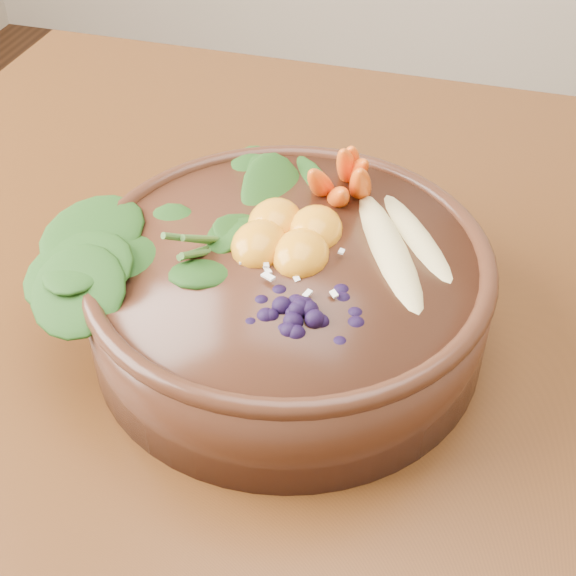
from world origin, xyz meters
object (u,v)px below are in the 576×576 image
(stoneware_bowl, at_px, (288,297))
(blueberry_pile, at_px, (305,289))
(carrot_cluster, at_px, (343,144))
(mandarin_cluster, at_px, (287,222))
(kale_heap, at_px, (217,187))
(banana_halves, at_px, (405,227))

(stoneware_bowl, height_order, blueberry_pile, blueberry_pile)
(carrot_cluster, xyz_separation_m, mandarin_cluster, (-0.02, -0.08, -0.03))
(carrot_cluster, xyz_separation_m, blueberry_pile, (0.01, -0.17, -0.02))
(kale_heap, xyz_separation_m, carrot_cluster, (0.09, 0.06, 0.02))
(mandarin_cluster, bearing_deg, banana_halves, 14.06)
(mandarin_cluster, bearing_deg, carrot_cluster, 74.00)
(carrot_cluster, distance_m, banana_halves, 0.10)
(carrot_cluster, bearing_deg, blueberry_pile, -109.55)
(banana_halves, distance_m, blueberry_pile, 0.12)
(kale_heap, height_order, mandarin_cluster, kale_heap)
(banana_halves, bearing_deg, mandarin_cluster, 170.25)
(stoneware_bowl, distance_m, kale_heap, 0.11)
(banana_halves, bearing_deg, stoneware_bowl, -177.26)
(kale_heap, bearing_deg, blueberry_pile, -44.39)
(banana_halves, xyz_separation_m, mandarin_cluster, (-0.09, -0.02, 0.00))
(stoneware_bowl, distance_m, blueberry_pile, 0.10)
(stoneware_bowl, bearing_deg, carrot_cluster, 80.12)
(mandarin_cluster, distance_m, blueberry_pile, 0.09)
(carrot_cluster, height_order, blueberry_pile, carrot_cluster)
(mandarin_cluster, xyz_separation_m, blueberry_pile, (0.04, -0.08, 0.00))
(kale_heap, distance_m, blueberry_pile, 0.15)
(banana_halves, height_order, blueberry_pile, blueberry_pile)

